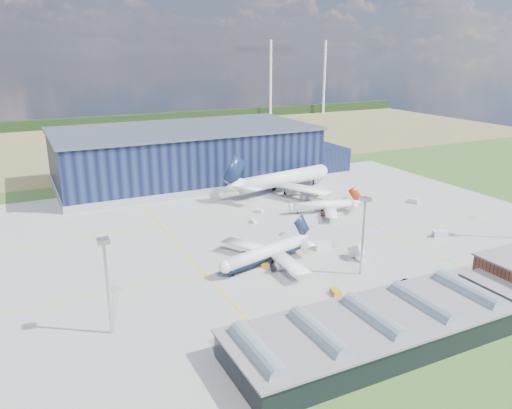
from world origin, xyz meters
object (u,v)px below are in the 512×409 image
Objects in this scene: hangar at (191,157)px; gse_van_a at (323,245)px; gse_cart_b at (259,211)px; car_b at (407,281)px; gse_tug_c at (316,195)px; gse_van_b at (414,201)px; gse_tug_a at (336,292)px; airliner_widebody at (283,171)px; airliner_navy at (264,246)px; airliner_red at (322,201)px; light_mast_center at (364,224)px; airstair at (356,254)px; light_mast_west at (106,271)px; gse_cart_a at (253,221)px; gse_van_c at (440,234)px; gse_tug_b at (265,264)px.

hangar is 104.75m from gse_van_a.
hangar is 44.10× the size of gse_cart_b.
hangar reaches higher than car_b.
gse_van_b is at bearing -46.30° from gse_tug_c.
gse_tug_a is 1.00× the size of gse_tug_c.
gse_tug_a is at bearing -121.81° from airliner_widebody.
airliner_red is (43.11, 34.00, -1.01)m from airliner_navy.
airliner_navy is (-21.98, 18.00, -9.41)m from light_mast_center.
airliner_red is at bearing -156.71° from airliner_navy.
airliner_widebody is at bearing -17.74° from gse_van_a.
gse_cart_b is 0.63× the size of airstair.
gse_van_a is at bearing -85.48° from hangar.
gse_cart_a is at bearing 40.82° from light_mast_west.
gse_tug_a is 1.04× the size of gse_cart_b.
light_mast_west is 6.27× the size of car_b.
gse_cart_a is 65.83m from gse_van_c.
light_mast_center reaches higher than airstair.
airliner_navy is at bearing 51.01° from car_b.
gse_van_a is 59.86m from gse_tug_c.
light_mast_center is (7.19, -124.80, 3.82)m from hangar.
gse_tug_c is at bearing 30.50° from gse_van_c.
gse_tug_a is 0.75× the size of gse_van_b.
light_mast_west is 7.26× the size of gse_tug_b.
car_b is at bearing -83.62° from hangar.
gse_van_a is 33.91m from gse_cart_a.
light_mast_center is 0.62× the size of airliner_navy.
gse_tug_b is 0.86× the size of car_b.
hangar reaches higher than gse_van_a.
light_mast_west reaches higher than gse_tug_b.
gse_cart_a is at bearing -90.64° from hangar.
light_mast_center is at bearing 38.81° from gse_tug_a.
airliner_widebody is 12.29× the size of gse_van_c.
airliner_navy is at bearing -134.00° from airliner_widebody.
hangar is 124.01m from gse_van_c.
gse_van_c is (41.91, -9.04, -0.08)m from gse_van_a.
car_b is (29.91, -28.31, -5.42)m from airliner_navy.
airliner_widebody reaches higher than car_b.
gse_van_a is at bearing 73.04° from airliner_red.
gse_van_a is (23.00, 2.89, -4.77)m from airliner_navy.
light_mast_center reaches higher than gse_tug_c.
gse_van_a is (-20.11, -31.11, -3.77)m from airliner_red.
gse_cart_a is at bearing -126.44° from airliner_navy.
light_mast_center reaches higher than airliner_red.
gse_van_b is at bearing 27.15° from airstair.
light_mast_center reaches higher than gse_van_c.
gse_cart_b is at bearing -130.00° from airliner_navy.
gse_van_c reaches higher than gse_cart_a.
gse_van_a is (23.00, 3.49, 0.56)m from gse_tug_b.
gse_van_b is (132.88, 45.67, -14.40)m from light_mast_west.
light_mast_center is at bearing 177.71° from gse_van_a.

